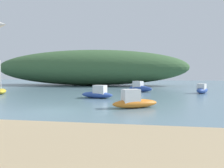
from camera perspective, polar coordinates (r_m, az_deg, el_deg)
The scene contains 7 objects.
ground_plane at distance 14.08m, azimuth -15.45°, elevation -6.97°, with size 120.00×120.00×0.00m, color slate.
distant_hill at distance 42.46m, azimuth -6.33°, elevation 4.32°, with size 38.16×11.23×6.86m, color #3D6038.
motorboat_off_point at distance 20.55m, azimuth -3.79°, elevation -2.50°, with size 3.40×1.84×1.24m.
motorboat_east_reach at distance 27.47m, azimuth 22.77°, elevation -1.35°, with size 2.30×3.14×1.15m.
motorboat_inner_mooring at distance 14.84m, azimuth 5.83°, elevation -4.57°, with size 3.38×2.42×1.29m.
sailboat_far_right at distance 27.98m, azimuth -27.34°, elevation -1.65°, with size 2.61×3.10×3.85m.
motorboat_far_left at distance 27.79m, azimuth 7.34°, elevation -0.96°, with size 3.41×2.69×1.35m.
Camera 1 is at (5.80, -12.60, 2.40)m, focal length 34.50 mm.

